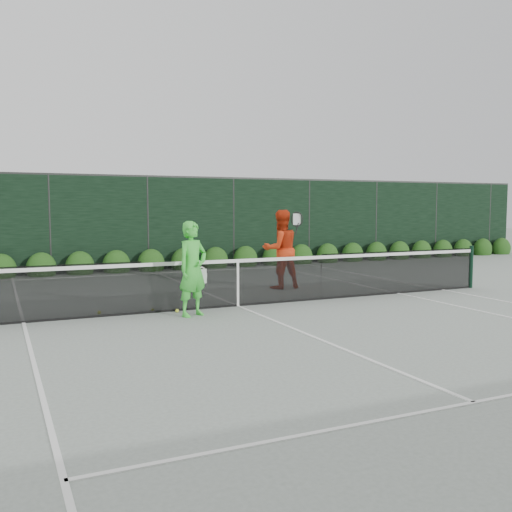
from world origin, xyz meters
name	(u,v)px	position (x,y,z in m)	size (l,w,h in m)	color
ground	(238,306)	(0.00, 0.00, 0.00)	(80.00, 80.00, 0.00)	gray
tennis_net	(237,281)	(-0.02, 0.00, 0.53)	(12.90, 0.10, 1.07)	black
player_woman	(193,269)	(-1.17, -0.60, 0.89)	(0.77, 0.65, 1.79)	#40D13D
player_man	(281,249)	(1.98, 1.92, 0.99)	(0.98, 0.75, 1.97)	red
court_lines	(238,306)	(0.00, 0.00, 0.01)	(11.03, 23.83, 0.01)	white
windscreen_fence	(303,240)	(0.00, -2.71, 1.51)	(32.00, 21.07, 3.06)	black
hedge_row	(151,263)	(0.00, 7.15, 0.23)	(31.66, 0.65, 0.94)	#153C10
tennis_balls	(143,311)	(-1.95, 0.09, 0.03)	(1.48, 0.52, 0.07)	yellow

